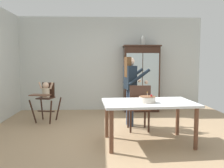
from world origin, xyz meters
The scene contains 9 objects.
ground_plane centered at (0.00, 0.00, 0.00)m, with size 6.24×6.24×0.00m, color tan.
wall_back centered at (0.00, 2.63, 1.35)m, with size 5.32×0.06×2.70m, color silver.
china_cabinet centered at (0.89, 2.37, 0.95)m, with size 1.04×0.48×1.88m.
ceramic_vase centered at (0.93, 2.37, 2.00)m, with size 0.13×0.13×0.27m.
high_chair_with_toddler centered at (-1.57, 1.25, 0.65)m, with size 0.69×0.78×0.95m.
adult_person centered at (0.39, 0.83, 0.97)m, with size 0.58×0.56×1.53m.
dining_table centered at (0.57, -0.33, 0.65)m, with size 1.63×1.07×0.74m.
birthday_cake centered at (0.53, -0.42, 0.79)m, with size 0.28×0.28×0.19m.
dining_chair_far_side centered at (0.52, 0.37, 0.56)m, with size 0.45×0.45×0.96m.
Camera 1 is at (-0.24, -4.42, 1.45)m, focal length 38.43 mm.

